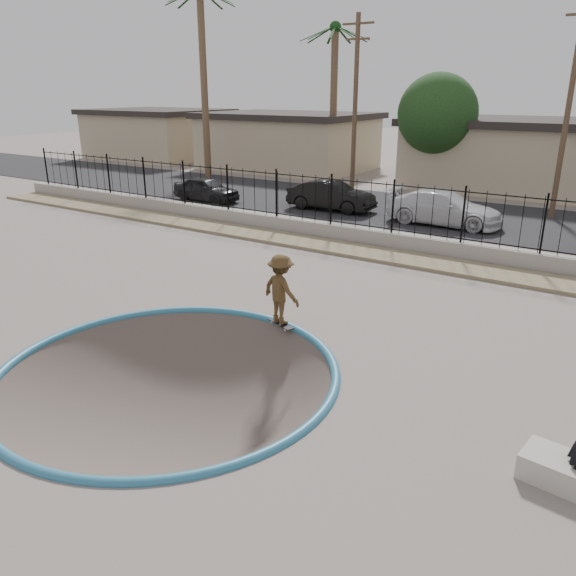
% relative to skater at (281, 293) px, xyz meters
% --- Properties ---
extents(ground, '(120.00, 120.00, 2.20)m').
position_rel_skater_xyz_m(ground, '(-0.60, 9.75, -1.96)').
color(ground, slate).
rests_on(ground, ground).
extents(bowl_pit, '(6.84, 6.84, 1.80)m').
position_rel_skater_xyz_m(bowl_pit, '(-0.60, -3.25, -0.86)').
color(bowl_pit, '#52463F').
rests_on(bowl_pit, ground).
extents(coping_ring, '(7.04, 7.04, 0.20)m').
position_rel_skater_xyz_m(coping_ring, '(-0.60, -3.25, -0.86)').
color(coping_ring, teal).
rests_on(coping_ring, ground).
extents(rock_strip, '(42.00, 1.60, 0.11)m').
position_rel_skater_xyz_m(rock_strip, '(-0.60, 6.95, -0.80)').
color(rock_strip, '#968562').
rests_on(rock_strip, ground).
extents(retaining_wall, '(42.00, 0.45, 0.60)m').
position_rel_skater_xyz_m(retaining_wall, '(-0.60, 8.05, -0.56)').
color(retaining_wall, gray).
rests_on(retaining_wall, ground).
extents(fence, '(40.00, 0.04, 1.80)m').
position_rel_skater_xyz_m(fence, '(-0.60, 8.05, 0.64)').
color(fence, black).
rests_on(fence, retaining_wall).
extents(street, '(90.00, 8.00, 0.04)m').
position_rel_skater_xyz_m(street, '(-0.60, 14.75, -0.84)').
color(street, black).
rests_on(street, ground).
extents(house_west_far, '(10.60, 8.60, 3.90)m').
position_rel_skater_xyz_m(house_west_far, '(-28.60, 24.25, 1.12)').
color(house_west_far, tan).
rests_on(house_west_far, ground).
extents(house_west, '(11.60, 8.60, 3.90)m').
position_rel_skater_xyz_m(house_west, '(-15.60, 24.25, 1.12)').
color(house_west, tan).
rests_on(house_west, ground).
extents(house_center, '(10.60, 8.60, 3.90)m').
position_rel_skater_xyz_m(house_center, '(-0.60, 24.25, 1.12)').
color(house_center, tan).
rests_on(house_center, ground).
extents(palm_left, '(2.30, 2.30, 11.30)m').
position_rel_skater_xyz_m(palm_left, '(-17.60, 17.75, 7.10)').
color(palm_left, brown).
rests_on(palm_left, ground).
extents(palm_mid, '(2.30, 2.30, 9.30)m').
position_rel_skater_xyz_m(palm_mid, '(-10.60, 21.75, 5.83)').
color(palm_mid, brown).
rests_on(palm_mid, ground).
extents(utility_pole_left, '(1.70, 0.24, 9.00)m').
position_rel_skater_xyz_m(utility_pole_left, '(-6.60, 16.75, 3.85)').
color(utility_pole_left, '#473323').
rests_on(utility_pole_left, ground).
extents(utility_pole_mid, '(1.70, 0.24, 9.50)m').
position_rel_skater_xyz_m(utility_pole_mid, '(3.40, 16.75, 4.10)').
color(utility_pole_mid, '#473323').
rests_on(utility_pole_mid, ground).
extents(street_tree_left, '(4.32, 4.32, 6.36)m').
position_rel_skater_xyz_m(street_tree_left, '(-3.60, 20.75, 3.33)').
color(street_tree_left, '#473323').
rests_on(street_tree_left, ground).
extents(skater, '(1.22, 0.87, 1.71)m').
position_rel_skater_xyz_m(skater, '(0.00, 0.00, 0.00)').
color(skater, brown).
rests_on(skater, ground).
extents(skateboard, '(0.87, 0.50, 0.07)m').
position_rel_skater_xyz_m(skateboard, '(0.00, 0.00, -0.80)').
color(skateboard, black).
rests_on(skateboard, ground).
extents(car_a, '(3.60, 1.46, 1.23)m').
position_rel_skater_xyz_m(car_a, '(-12.10, 11.23, -0.21)').
color(car_a, black).
rests_on(car_a, street).
extents(car_b, '(4.21, 1.61, 1.37)m').
position_rel_skater_xyz_m(car_b, '(-5.67, 12.75, -0.14)').
color(car_b, black).
rests_on(car_b, street).
extents(car_c, '(4.84, 1.98, 1.40)m').
position_rel_skater_xyz_m(car_c, '(-0.21, 12.71, -0.12)').
color(car_c, silver).
rests_on(car_c, street).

